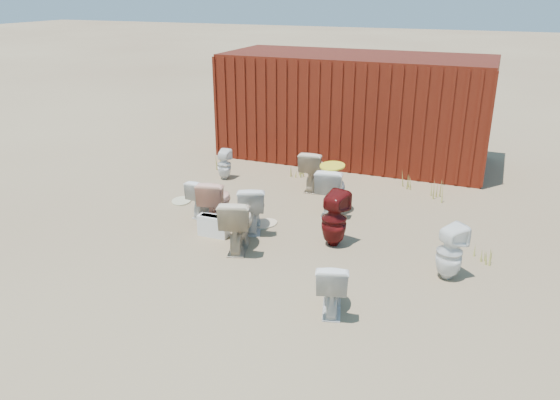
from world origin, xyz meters
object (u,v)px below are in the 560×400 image
at_px(toilet_back_a, 224,164).
at_px(loose_tank, 214,226).
at_px(shipping_container, 355,107).
at_px(toilet_front_e, 332,285).
at_px(toilet_front_a, 204,197).
at_px(toilet_front_c, 252,207).
at_px(toilet_back_beige_right, 314,170).
at_px(toilet_front_pink, 216,201).
at_px(toilet_back_yellowlid, 332,189).
at_px(toilet_back_e, 450,252).
at_px(toilet_front_maroon, 334,219).
at_px(toilet_back_beige_left, 237,223).

relative_size(toilet_back_a, loose_tank, 1.27).
height_order(shipping_container, toilet_front_e, shipping_container).
xyz_separation_m(toilet_front_a, toilet_front_c, (1.06, -0.26, 0.06)).
xyz_separation_m(toilet_front_e, toilet_back_beige_right, (-1.65, 4.13, 0.05)).
xyz_separation_m(toilet_front_pink, toilet_back_a, (-0.97, 2.16, -0.09)).
distance_m(toilet_back_a, toilet_back_yellowlid, 2.79).
distance_m(toilet_front_c, toilet_front_e, 2.71).
xyz_separation_m(toilet_front_e, toilet_back_e, (1.26, 1.39, 0.04)).
bearing_deg(toilet_back_yellowlid, toilet_front_maroon, 103.31).
height_order(shipping_container, toilet_front_maroon, shipping_container).
bearing_deg(loose_tank, toilet_front_e, -30.20).
distance_m(toilet_front_pink, toilet_front_maroon, 2.11).
distance_m(toilet_front_pink, loose_tank, 0.55).
bearing_deg(shipping_container, toilet_front_maroon, -78.36).
distance_m(shipping_container, toilet_back_yellowlid, 3.61).
xyz_separation_m(toilet_front_e, toilet_back_a, (-3.60, 4.01, -0.04)).
bearing_deg(toilet_front_maroon, toilet_back_beige_right, -49.83).
height_order(toilet_front_maroon, toilet_back_yellowlid, toilet_front_maroon).
relative_size(shipping_container, toilet_front_a, 8.81).
bearing_deg(toilet_back_e, toilet_front_a, 33.12).
bearing_deg(toilet_back_a, toilet_back_beige_right, 178.95).
xyz_separation_m(shipping_container, toilet_back_beige_left, (-0.36, -5.46, -0.77)).
bearing_deg(toilet_back_a, toilet_front_e, 127.18).
bearing_deg(toilet_front_a, toilet_front_pink, 149.70).
distance_m(toilet_front_pink, toilet_back_a, 2.37).
bearing_deg(toilet_front_c, toilet_front_pink, -19.98).
height_order(toilet_back_beige_right, toilet_back_yellowlid, toilet_back_yellowlid).
bearing_deg(toilet_back_beige_left, toilet_front_e, 131.90).
distance_m(toilet_front_a, toilet_back_beige_left, 1.52).
bearing_deg(toilet_front_e, toilet_back_a, -63.81).
xyz_separation_m(toilet_front_pink, toilet_front_maroon, (2.11, -0.04, 0.03)).
height_order(toilet_front_pink, toilet_front_c, toilet_front_pink).
distance_m(shipping_container, toilet_front_c, 4.80).
xyz_separation_m(shipping_container, toilet_front_e, (1.50, -6.59, -0.84)).
bearing_deg(toilet_back_e, shipping_container, -19.11).
distance_m(shipping_container, toilet_front_e, 6.81).
relative_size(toilet_front_a, toilet_front_pink, 0.83).
relative_size(toilet_front_maroon, toilet_back_e, 1.10).
bearing_deg(toilet_back_e, loose_tank, 42.87).
bearing_deg(toilet_front_pink, toilet_back_yellowlid, -154.20).
bearing_deg(toilet_front_maroon, shipping_container, -64.12).
xyz_separation_m(toilet_front_c, toilet_back_e, (3.22, -0.48, 0.00)).
bearing_deg(toilet_front_a, toilet_front_c, 171.62).
relative_size(toilet_front_pink, toilet_back_a, 1.29).
bearing_deg(toilet_front_e, loose_tank, -45.49).
bearing_deg(toilet_front_e, toilet_front_a, -50.93).
bearing_deg(toilet_front_pink, loose_tank, 101.81).
height_order(toilet_back_yellowlid, toilet_back_e, toilet_back_yellowlid).
height_order(toilet_front_maroon, toilet_back_beige_right, toilet_front_maroon).
bearing_deg(toilet_front_a, toilet_back_beige_left, 144.28).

